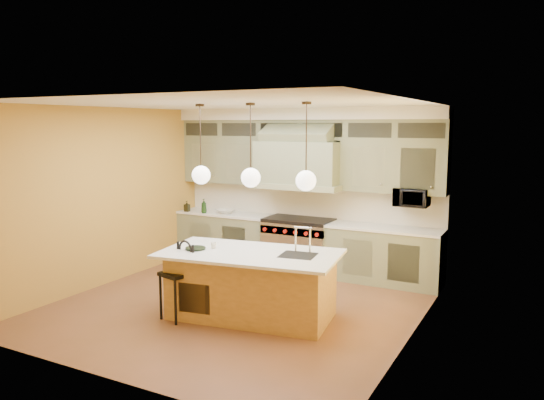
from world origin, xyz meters
The scene contains 18 objects.
floor centered at (0.00, 0.00, 0.00)m, with size 5.00×5.00×0.00m, color brown.
ceiling centered at (0.00, 0.00, 2.90)m, with size 5.00×5.00×0.00m, color white.
wall_back centered at (0.00, 2.50, 1.45)m, with size 5.00×5.00×0.00m, color #AE802F.
wall_front centered at (0.00, -2.50, 1.45)m, with size 5.00×5.00×0.00m, color #AE802F.
wall_left centered at (-2.50, 0.00, 1.45)m, with size 5.00×5.00×0.00m, color #AE802F.
wall_right centered at (2.50, 0.00, 1.45)m, with size 5.00×5.00×0.00m, color #AE802F.
back_cabinetry centered at (0.00, 2.23, 1.43)m, with size 5.00×0.77×2.90m.
range centered at (0.00, 2.14, 0.49)m, with size 1.20×0.74×0.96m.
kitchen_island centered at (0.41, -0.25, 0.47)m, with size 2.55×1.60×1.35m.
counter_stool centered at (-0.44, -0.76, 0.60)m, with size 0.45×0.45×1.06m.
microwave centered at (1.95, 2.25, 1.45)m, with size 0.54×0.37×0.30m, color black.
oil_bottle_a centered at (-1.90, 1.92, 1.08)m, with size 0.11×0.11×0.27m, color #163414.
oil_bottle_b centered at (-2.30, 1.92, 1.04)m, with size 0.09×0.10×0.21m, color black.
fruit_bowl centered at (-1.51, 2.09, 0.98)m, with size 0.32×0.32×0.08m, color beige.
cup centered at (-0.15, -0.34, 0.96)m, with size 0.09×0.09×0.08m, color silver.
pendant_left centered at (-0.40, -0.25, 1.95)m, with size 0.26×0.26×1.11m.
pendant_center centered at (0.40, -0.25, 1.95)m, with size 0.26×0.26×1.11m.
pendant_right centered at (1.20, -0.25, 1.95)m, with size 0.26×0.26×1.11m.
Camera 1 is at (3.91, -6.30, 2.62)m, focal length 35.00 mm.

